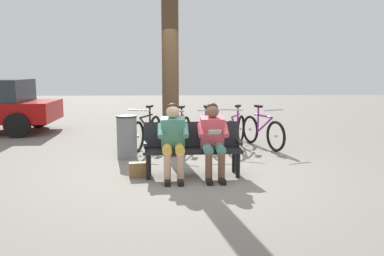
% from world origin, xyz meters
% --- Properties ---
extents(ground_plane, '(40.00, 40.00, 0.00)m').
position_xyz_m(ground_plane, '(0.00, 0.00, 0.00)').
color(ground_plane, slate).
extents(bench, '(1.62, 0.54, 0.87)m').
position_xyz_m(bench, '(0.01, 0.05, 0.51)').
color(bench, black).
rests_on(bench, ground).
extents(person_reading, '(0.50, 0.78, 1.20)m').
position_xyz_m(person_reading, '(-0.31, 0.20, 0.66)').
color(person_reading, '#D84C59').
rests_on(person_reading, ground).
extents(person_companion, '(0.50, 0.78, 1.20)m').
position_xyz_m(person_companion, '(0.33, 0.23, 0.66)').
color(person_companion, '#4C8C7A').
rests_on(person_companion, ground).
extents(handbag, '(0.32, 0.18, 0.24)m').
position_xyz_m(handbag, '(0.90, 0.17, 0.12)').
color(handbag, olive).
rests_on(handbag, ground).
extents(tree_trunk, '(0.33, 0.33, 3.65)m').
position_xyz_m(tree_trunk, '(0.39, -1.39, 1.82)').
color(tree_trunk, '#4C3823').
rests_on(tree_trunk, ground).
extents(litter_bin, '(0.41, 0.41, 0.85)m').
position_xyz_m(litter_bin, '(1.25, -1.20, 0.42)').
color(litter_bin, slate).
rests_on(litter_bin, ground).
extents(bicycle_black, '(0.71, 1.59, 0.94)m').
position_xyz_m(bicycle_black, '(-1.65, -2.18, 0.36)').
color(bicycle_black, black).
rests_on(bicycle_black, ground).
extents(bicycle_purple, '(0.73, 1.57, 0.94)m').
position_xyz_m(bicycle_purple, '(-1.06, -2.28, 0.36)').
color(bicycle_purple, black).
rests_on(bicycle_purple, ground).
extents(bicycle_silver, '(0.48, 1.68, 0.94)m').
position_xyz_m(bicycle_silver, '(-0.39, -2.18, 0.36)').
color(bicycle_silver, black).
rests_on(bicycle_silver, ground).
extents(bicycle_red, '(0.64, 1.62, 0.94)m').
position_xyz_m(bicycle_red, '(0.22, -2.10, 0.36)').
color(bicycle_red, black).
rests_on(bicycle_red, ground).
extents(bicycle_orange, '(0.65, 1.61, 0.94)m').
position_xyz_m(bicycle_orange, '(0.94, -2.25, 0.36)').
color(bicycle_orange, black).
rests_on(bicycle_orange, ground).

